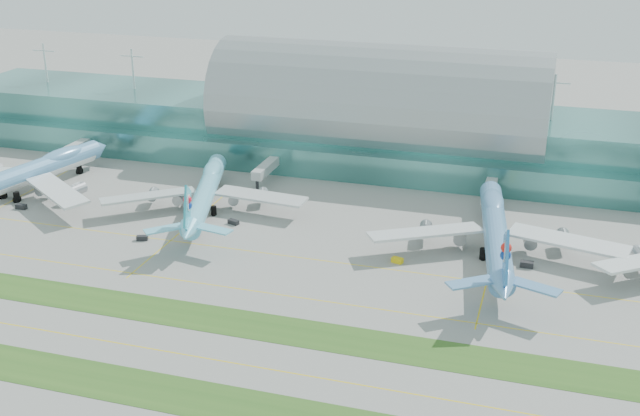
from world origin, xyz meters
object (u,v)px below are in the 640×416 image
(airliner_a, at_px, (19,175))
(airliner_b, at_px, (205,191))
(terminal, at_px, (379,124))
(airliner_c, at_px, (496,230))

(airliner_a, relative_size, airliner_b, 1.15)
(terminal, height_order, airliner_c, terminal)
(airliner_b, height_order, airliner_c, airliner_c)
(airliner_c, bearing_deg, airliner_a, 171.76)
(airliner_b, xyz_separation_m, airliner_c, (89.38, -6.24, 0.56))
(airliner_a, distance_m, airliner_c, 152.68)
(airliner_a, height_order, airliner_c, airliner_a)
(airliner_b, bearing_deg, airliner_a, 168.76)
(airliner_b, bearing_deg, airliner_c, -20.59)
(terminal, xyz_separation_m, airliner_a, (-103.55, -69.95, -7.17))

